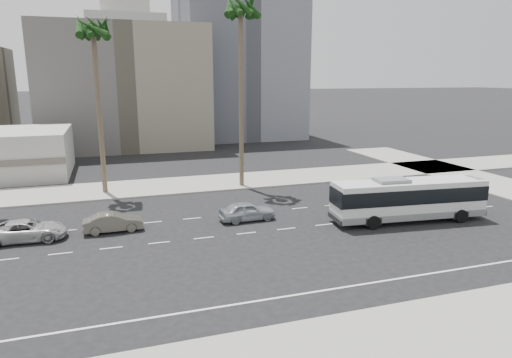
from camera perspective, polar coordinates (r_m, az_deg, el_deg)
name	(u,v)px	position (r m, az deg, el deg)	size (l,w,h in m)	color
ground	(324,225)	(33.82, 8.60, -5.74)	(700.00, 700.00, 0.00)	black
sidewalk_north	(258,179)	(47.62, 0.28, -0.05)	(120.00, 7.00, 0.15)	gray
sidewalk_south	(491,336)	(22.28, 27.50, -17.17)	(120.00, 7.00, 0.15)	gray
midrise_beige_west	(124,88)	(73.64, -16.32, 11.00)	(24.00, 18.00, 18.00)	#605C57
midrise_gray_center	(237,63)	(83.72, -2.45, 14.39)	(20.00, 20.00, 26.00)	#565963
civic_tower	(125,26)	(280.28, -16.19, 18.09)	(42.00, 42.00, 129.00)	beige
highrise_right	(214,32)	(266.47, -5.30, 18.00)	(26.00, 26.00, 70.00)	slate
highrise_far	(242,46)	(301.34, -1.77, 16.48)	(22.00, 22.00, 60.00)	slate
city_bus	(409,198)	(35.78, 18.70, -2.31)	(11.85, 3.76, 3.35)	silver
car_a	(247,211)	(34.30, -1.13, -4.06)	(4.26, 1.71, 1.45)	#979DA5
car_b	(113,222)	(33.43, -17.57, -5.22)	(4.08, 1.42, 1.34)	#605B51
car_c	(27,230)	(33.79, -26.97, -5.81)	(5.01, 2.31, 1.39)	#A7A7A7
palm_near	(240,14)	(43.98, -1.97, 20.13)	(5.34, 5.34, 17.98)	brown
palm_mid	(93,34)	(43.38, -19.85, 16.83)	(5.13, 5.13, 15.85)	brown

